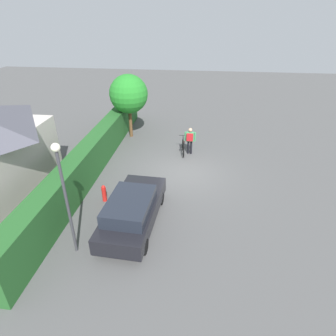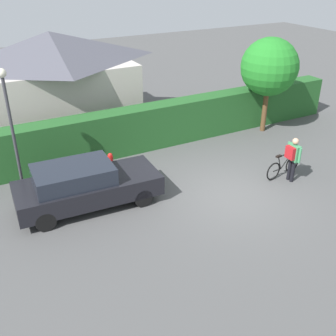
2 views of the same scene
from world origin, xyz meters
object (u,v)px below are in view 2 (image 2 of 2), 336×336
(bicycle, at_px, (283,167))
(street_lamp, at_px, (10,117))
(person_rider, at_px, (293,156))
(tree_kerbside, at_px, (269,67))
(fire_hydrant, at_px, (111,163))
(parked_car_near, at_px, (84,185))

(bicycle, relative_size, street_lamp, 0.40)
(bicycle, bearing_deg, person_rider, -92.75)
(person_rider, xyz_separation_m, tree_kerbside, (2.27, 4.14, 1.92))
(tree_kerbside, height_order, fire_hydrant, tree_kerbside)
(street_lamp, bearing_deg, parked_car_near, -47.22)
(bicycle, xyz_separation_m, person_rider, (-0.02, -0.39, 0.61))
(parked_car_near, xyz_separation_m, fire_hydrant, (1.51, 1.69, -0.35))
(person_rider, distance_m, street_lamp, 9.39)
(parked_car_near, distance_m, person_rider, 7.14)
(bicycle, xyz_separation_m, fire_hydrant, (-5.39, 3.17, 0.03))
(tree_kerbside, bearing_deg, fire_hydrant, -175.65)
(parked_car_near, height_order, tree_kerbside, tree_kerbside)
(bicycle, distance_m, tree_kerbside, 5.05)
(parked_car_near, xyz_separation_m, street_lamp, (-1.61, 1.74, 1.97))
(street_lamp, bearing_deg, bicycle, -20.72)
(bicycle, bearing_deg, parked_car_near, 167.89)
(street_lamp, height_order, fire_hydrant, street_lamp)
(tree_kerbside, bearing_deg, street_lamp, -177.17)
(fire_hydrant, bearing_deg, bicycle, -30.46)
(parked_car_near, relative_size, street_lamp, 1.08)
(tree_kerbside, bearing_deg, parked_car_near, -166.06)
(parked_car_near, height_order, person_rider, person_rider)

